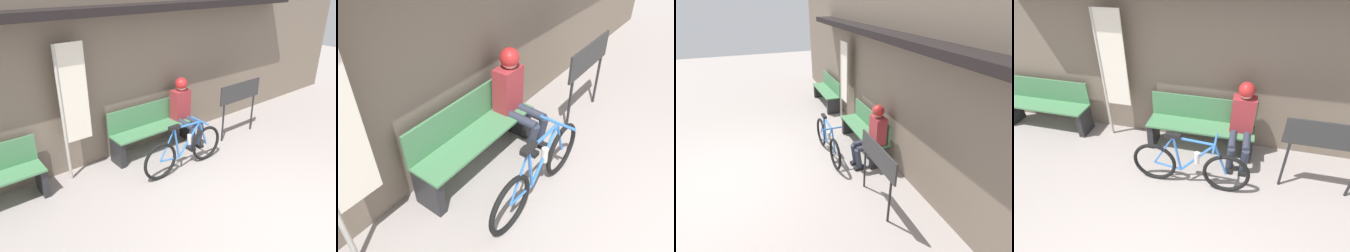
% 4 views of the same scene
% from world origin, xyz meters
% --- Properties ---
extents(storefront_wall, '(12.00, 0.56, 3.20)m').
position_xyz_m(storefront_wall, '(0.00, 3.03, 1.66)').
color(storefront_wall, '#756656').
rests_on(storefront_wall, ground_plane).
extents(park_bench_near, '(1.67, 0.42, 0.88)m').
position_xyz_m(park_bench_near, '(-0.18, 2.72, 0.42)').
color(park_bench_near, '#477F51').
rests_on(park_bench_near, ground_plane).
extents(bicycle, '(1.62, 0.40, 0.85)m').
position_xyz_m(bicycle, '(-0.18, 1.87, 0.34)').
color(bicycle, black).
rests_on(bicycle, ground_plane).
extents(person_seated, '(0.34, 0.64, 1.27)m').
position_xyz_m(person_seated, '(0.45, 2.61, 0.73)').
color(person_seated, '#2D3342').
rests_on(person_seated, ground_plane).
extents(park_bench_far, '(1.60, 0.42, 0.88)m').
position_xyz_m(park_bench_far, '(-3.00, 2.72, 0.41)').
color(park_bench_far, '#477F51').
rests_on(park_bench_far, ground_plane).
extents(banner_pole, '(0.45, 0.05, 2.12)m').
position_xyz_m(banner_pole, '(-1.63, 2.76, 1.28)').
color(banner_pole, '#B7B2A8').
rests_on(banner_pole, ground_plane).
extents(signboard, '(1.08, 0.04, 1.11)m').
position_xyz_m(signboard, '(1.50, 2.16, 0.85)').
color(signboard, '#232326').
rests_on(signboard, ground_plane).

